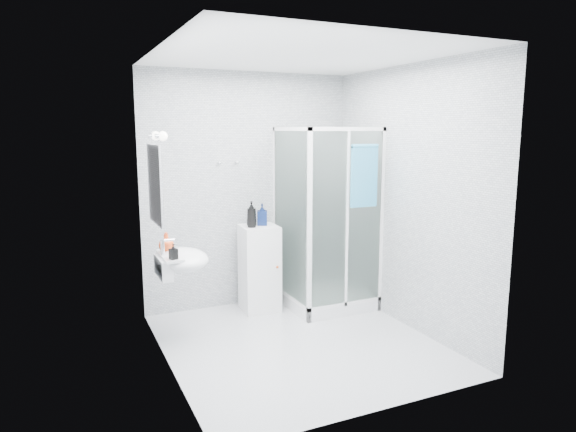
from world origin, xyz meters
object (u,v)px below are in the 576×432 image
shower_enclosure (323,269)px  storage_cabinet (260,268)px  hand_towel (364,174)px  shampoo_bottle_a (252,214)px  soap_dispenser_orange (166,242)px  shampoo_bottle_b (262,214)px  wall_basin (180,260)px  soap_dispenser_black (173,252)px

shower_enclosure → storage_cabinet: bearing=160.5°
hand_towel → shampoo_bottle_a: (-1.01, 0.60, -0.44)m
storage_cabinet → soap_dispenser_orange: soap_dispenser_orange is taller
hand_towel → soap_dispenser_orange: 2.09m
storage_cabinet → shampoo_bottle_b: size_ratio=4.00×
shampoo_bottle_a → soap_dispenser_orange: (-0.99, -0.40, -0.13)m
hand_towel → soap_dispenser_orange: (-2.00, 0.20, -0.57)m
storage_cabinet → hand_towel: size_ratio=1.46×
wall_basin → soap_dispenser_black: (-0.10, -0.19, 0.13)m
soap_dispenser_orange → soap_dispenser_black: (-0.00, -0.30, -0.02)m
hand_towel → shampoo_bottle_a: bearing=149.6°
shower_enclosure → soap_dispenser_black: 1.89m
storage_cabinet → hand_towel: bearing=-31.1°
hand_towel → shampoo_bottle_b: size_ratio=2.73×
shampoo_bottle_b → soap_dispenser_orange: shampoo_bottle_b is taller
shampoo_bottle_a → hand_towel: bearing=-30.4°
shower_enclosure → wall_basin: bearing=-169.2°
shampoo_bottle_a → shampoo_bottle_b: (0.15, 0.07, -0.02)m
shampoo_bottle_a → soap_dispenser_black: shampoo_bottle_a is taller
hand_towel → soap_dispenser_black: (-2.00, -0.11, -0.59)m
storage_cabinet → soap_dispenser_orange: size_ratio=5.20×
shower_enclosure → soap_dispenser_black: (-1.75, -0.51, 0.48)m
storage_cabinet → shower_enclosure: bearing=-15.8°
wall_basin → soap_dispenser_orange: soap_dispenser_orange is taller
shampoo_bottle_b → soap_dispenser_orange: size_ratio=1.30×
hand_towel → soap_dispenser_black: size_ratio=4.72×
soap_dispenser_black → soap_dispenser_orange: bearing=89.9°
storage_cabinet → hand_towel: hand_towel is taller
wall_basin → shampoo_bottle_b: 1.21m
shower_enclosure → soap_dispenser_orange: bearing=-173.3°
shampoo_bottle_a → wall_basin: bearing=-150.2°
hand_towel → shampoo_bottle_a: size_ratio=2.31×
hand_towel → shampoo_bottle_a: hand_towel is taller
shampoo_bottle_b → storage_cabinet: bearing=-152.1°
shower_enclosure → shampoo_bottle_b: shower_enclosure is taller
shampoo_bottle_b → soap_dispenser_black: bearing=-146.0°
soap_dispenser_orange → shampoo_bottle_b: bearing=22.3°
shampoo_bottle_a → soap_dispenser_black: (-0.99, -0.70, -0.15)m
wall_basin → storage_cabinet: size_ratio=0.59×
soap_dispenser_orange → soap_dispenser_black: 0.30m
shower_enclosure → wall_basin: size_ratio=3.57×
storage_cabinet → shampoo_bottle_a: size_ratio=3.38×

